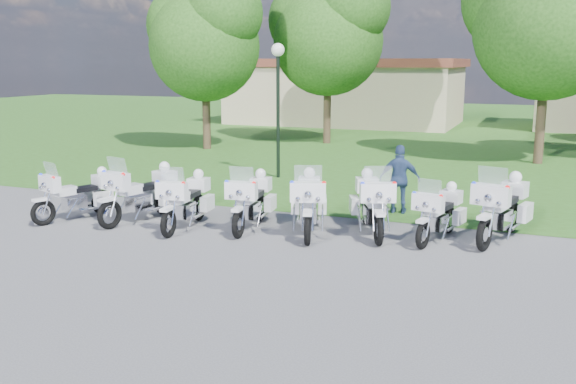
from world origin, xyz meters
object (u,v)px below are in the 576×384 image
at_px(motorcycle_1, 142,193).
at_px(motorcycle_5, 372,203).
at_px(motorcycle_3, 252,200).
at_px(bystander_c, 400,180).
at_px(motorcycle_4, 309,202).
at_px(lamp_post, 278,78).
at_px(motorcycle_7, 502,207).
at_px(motorcycle_0, 78,194).
at_px(motorcycle_2, 186,200).
at_px(motorcycle_6, 440,212).

relative_size(motorcycle_1, motorcycle_5, 1.04).
bearing_deg(motorcycle_3, bystander_c, -144.04).
relative_size(motorcycle_4, lamp_post, 0.55).
relative_size(motorcycle_7, lamp_post, 0.57).
xyz_separation_m(motorcycle_5, motorcycle_7, (2.85, 0.51, 0.02)).
xyz_separation_m(motorcycle_7, lamp_post, (-7.67, 5.40, 2.65)).
bearing_deg(motorcycle_0, motorcycle_7, -148.69).
distance_m(motorcycle_2, lamp_post, 7.59).
xyz_separation_m(motorcycle_5, bystander_c, (0.18, 2.20, 0.18)).
relative_size(motorcycle_7, bystander_c, 1.43).
bearing_deg(motorcycle_4, motorcycle_0, -10.08).
bearing_deg(motorcycle_5, motorcycle_3, -11.15).
xyz_separation_m(motorcycle_0, lamp_post, (2.42, 7.34, 2.74)).
distance_m(motorcycle_0, motorcycle_5, 7.37).
xyz_separation_m(motorcycle_2, lamp_post, (-0.57, 7.06, 2.72)).
height_order(motorcycle_0, motorcycle_5, motorcycle_5).
height_order(motorcycle_1, motorcycle_2, motorcycle_1).
bearing_deg(motorcycle_4, motorcycle_7, 174.78).
height_order(motorcycle_5, bystander_c, bystander_c).
xyz_separation_m(motorcycle_4, motorcycle_7, (4.22, 1.03, 0.02)).
relative_size(motorcycle_2, motorcycle_5, 0.99).
bearing_deg(motorcycle_2, motorcycle_4, -173.51).
bearing_deg(bystander_c, lamp_post, -43.03).
height_order(motorcycle_4, motorcycle_7, motorcycle_7).
relative_size(motorcycle_3, motorcycle_7, 0.92).
relative_size(motorcycle_0, motorcycle_5, 0.91).
xyz_separation_m(motorcycle_5, lamp_post, (-4.82, 5.91, 2.67)).
bearing_deg(motorcycle_6, motorcycle_0, 21.66).
bearing_deg(bystander_c, motorcycle_6, 115.77).
height_order(motorcycle_3, motorcycle_5, motorcycle_5).
height_order(motorcycle_4, lamp_post, lamp_post).
bearing_deg(motorcycle_4, motorcycle_6, 171.35).
xyz_separation_m(motorcycle_5, motorcycle_6, (1.56, 0.01, -0.09)).
bearing_deg(lamp_post, motorcycle_0, -108.23).
height_order(motorcycle_3, lamp_post, lamp_post).
bearing_deg(motorcycle_5, motorcycle_6, 157.20).
bearing_deg(motorcycle_1, motorcycle_7, -157.30).
distance_m(motorcycle_1, motorcycle_3, 2.87).
bearing_deg(motorcycle_2, motorcycle_1, -13.93).
bearing_deg(motorcycle_6, motorcycle_3, 20.35).
bearing_deg(motorcycle_0, bystander_c, -133.51).
bearing_deg(motorcycle_1, motorcycle_3, -159.92).
xyz_separation_m(motorcycle_0, motorcycle_3, (4.45, 0.83, 0.03)).
bearing_deg(motorcycle_0, motorcycle_5, -148.40).
xyz_separation_m(motorcycle_2, motorcycle_5, (4.25, 1.15, 0.05)).
bearing_deg(motorcycle_3, lamp_post, -79.98).
relative_size(motorcycle_1, motorcycle_6, 1.14).
height_order(motorcycle_0, bystander_c, bystander_c).
distance_m(motorcycle_6, motorcycle_7, 1.39).
xyz_separation_m(motorcycle_0, motorcycle_1, (1.60, 0.47, 0.07)).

